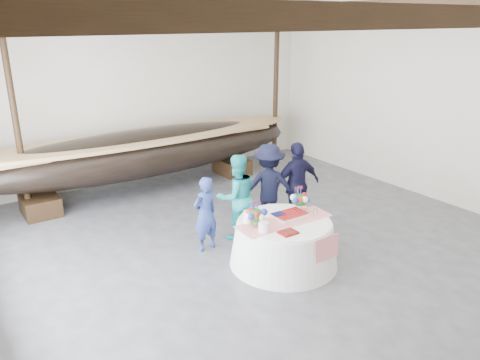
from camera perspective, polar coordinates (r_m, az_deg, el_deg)
floor at (r=8.82m, az=5.89°, el=-9.69°), size 10.00×12.00×0.01m
wall_back at (r=13.03m, az=-11.21°, el=10.01°), size 10.00×0.02×4.50m
wall_right at (r=11.81m, az=25.39°, el=7.62°), size 0.02×12.00×4.50m
ceiling at (r=7.74m, az=7.09°, el=20.94°), size 10.00×12.00×0.01m
pavilion_structure at (r=8.38m, az=3.04°, el=17.50°), size 9.80×11.76×4.50m
longboat_display at (r=12.01m, az=-11.49°, el=3.32°), size 8.72×1.74×1.63m
banquet_table at (r=8.52m, az=5.37°, el=-7.58°), size 1.95×1.95×0.84m
tabletop_items at (r=8.36m, az=4.72°, el=-3.83°), size 1.83×0.95×0.40m
guest_woman_blue at (r=8.89m, az=-4.26°, el=-4.13°), size 0.58×0.43×1.47m
guest_woman_teal at (r=9.29m, az=-0.42°, el=-2.07°), size 0.94×0.78×1.75m
guest_man_left at (r=9.79m, az=3.49°, el=-0.77°), size 1.35×1.16×1.82m
guest_man_right at (r=9.96m, az=6.97°, el=-0.51°), size 1.12×0.58×1.83m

